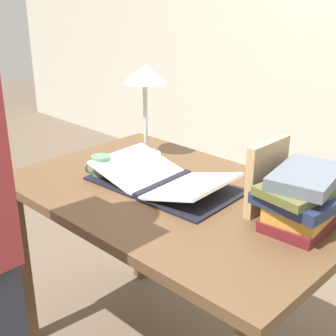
% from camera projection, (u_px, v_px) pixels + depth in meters
% --- Properties ---
extents(reading_desk, '(1.22, 0.77, 0.78)m').
position_uv_depth(reading_desk, '(176.00, 221.00, 1.69)').
color(reading_desk, brown).
rests_on(reading_desk, ground_plane).
extents(open_book, '(0.56, 0.33, 0.08)m').
position_uv_depth(open_book, '(163.00, 180.00, 1.69)').
color(open_book, black).
rests_on(open_book, reading_desk).
extents(book_stack_tall, '(0.23, 0.31, 0.18)m').
position_uv_depth(book_stack_tall, '(304.00, 198.00, 1.39)').
color(book_stack_tall, maroon).
rests_on(book_stack_tall, reading_desk).
extents(book_standing_upright, '(0.03, 0.20, 0.23)m').
position_uv_depth(book_standing_upright, '(267.00, 176.00, 1.48)').
color(book_standing_upright, tan).
rests_on(book_standing_upright, reading_desk).
extents(reading_lamp, '(0.17, 0.17, 0.39)m').
position_uv_depth(reading_lamp, '(145.00, 84.00, 1.87)').
color(reading_lamp, '#ADADB2').
rests_on(reading_lamp, reading_desk).
extents(coffee_mug, '(0.07, 0.10, 0.08)m').
position_uv_depth(coffee_mug, '(100.00, 166.00, 1.77)').
color(coffee_mug, '#4C7F5B').
rests_on(coffee_mug, reading_desk).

